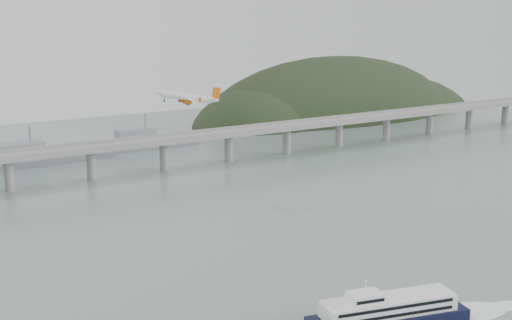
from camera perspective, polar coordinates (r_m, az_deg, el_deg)
ground at (r=287.39m, az=6.00°, el=-9.03°), size 900.00×900.00×0.00m
bridge at (r=449.49m, az=-10.15°, el=1.03°), size 800.00×22.00×23.90m
headland at (r=715.91m, az=7.30°, el=2.31°), size 365.00×155.00×156.00m
ferry at (r=240.85m, az=10.96°, el=-12.35°), size 90.90×32.69×17.41m
airliner at (r=353.87m, az=-5.68°, el=5.20°), size 34.98×32.12×9.20m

